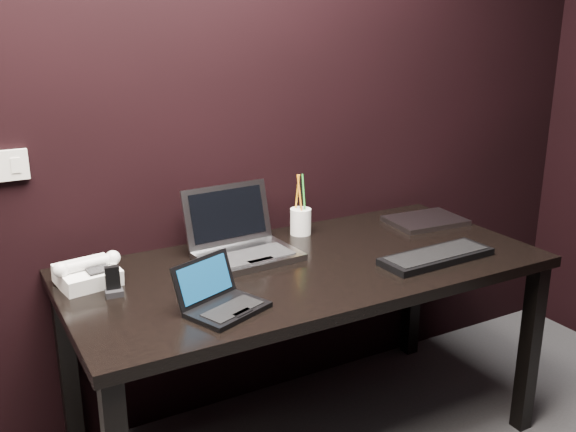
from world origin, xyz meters
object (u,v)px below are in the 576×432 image
silver_laptop (243,244)px  netbook (221,301)px  mobile_phone (113,284)px  closed_laptop (425,221)px  desk_phone (88,273)px  ext_keyboard (436,256)px  pen_cup (301,220)px  desk (307,283)px

silver_laptop → netbook: bearing=-123.4°
netbook → mobile_phone: size_ratio=3.02×
closed_laptop → desk_phone: (-1.41, 0.03, 0.03)m
ext_keyboard → closed_laptop: ext_keyboard is taller
mobile_phone → pen_cup: (0.82, 0.23, 0.02)m
closed_laptop → desk_phone: 1.41m
desk → closed_laptop: 0.70m
ext_keyboard → pen_cup: (-0.28, 0.49, 0.04)m
closed_laptop → mobile_phone: mobile_phone is taller
netbook → desk_phone: bearing=128.5°
mobile_phone → silver_laptop: bearing=12.9°
ext_keyboard → desk_phone: 1.21m
ext_keyboard → mobile_phone: (-1.10, 0.26, 0.02)m
closed_laptop → pen_cup: (-0.54, 0.14, 0.05)m
pen_cup → desk: bearing=-115.7°
closed_laptop → silver_laptop: bearing=178.6°
silver_laptop → desk_phone: size_ratio=1.62×
desk → mobile_phone: (-0.68, 0.06, 0.11)m
ext_keyboard → mobile_phone: bearing=166.6°
ext_keyboard → desk_phone: (-1.15, 0.38, 0.03)m
desk → desk_phone: desk_phone is taller
mobile_phone → pen_cup: bearing=15.7°
netbook → ext_keyboard: size_ratio=0.64×
desk → silver_laptop: silver_laptop is taller
desk → closed_laptop: size_ratio=5.19×
desk → pen_cup: bearing=64.3°
silver_laptop → pen_cup: bearing=20.1°
silver_laptop → pen_cup: pen_cup is taller
netbook → ext_keyboard: (0.85, 0.00, -0.02)m
netbook → desk_phone: (-0.31, 0.39, 0.01)m
netbook → mobile_phone: bearing=133.9°
pen_cup → desk_phone: bearing=-172.9°
mobile_phone → pen_cup: pen_cup is taller
netbook → pen_cup: 0.75m
desk → netbook: size_ratio=5.98×
pen_cup → netbook: bearing=-138.7°
netbook → pen_cup: size_ratio=1.14×
mobile_phone → pen_cup: size_ratio=0.38×
netbook → silver_laptop: 0.46m
ext_keyboard → desk_phone: size_ratio=1.94×
ext_keyboard → mobile_phone: mobile_phone is taller
desk_phone → pen_cup: (0.87, 0.11, 0.02)m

